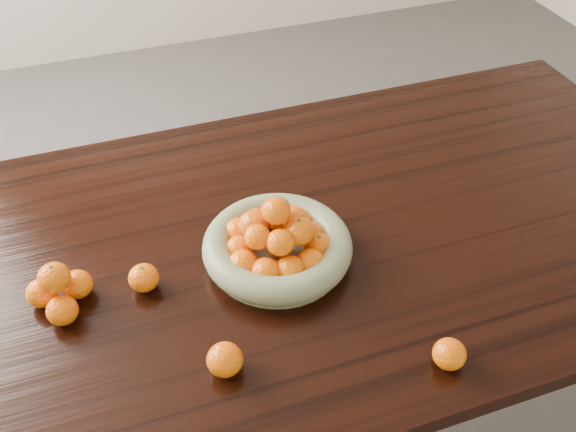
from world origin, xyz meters
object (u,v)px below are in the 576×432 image
object	(u,v)px
fruit_bowl	(277,245)
orange_pyramid	(59,291)
loose_orange_0	(144,278)
dining_table	(295,264)

from	to	relation	value
fruit_bowl	orange_pyramid	world-z (taller)	fruit_bowl
fruit_bowl	loose_orange_0	world-z (taller)	fruit_bowl
loose_orange_0	fruit_bowl	bearing A→B (deg)	-2.19
orange_pyramid	loose_orange_0	size ratio (longest dim) A/B	2.09
orange_pyramid	loose_orange_0	xyz separation A→B (m)	(0.16, -0.01, -0.01)
dining_table	loose_orange_0	world-z (taller)	loose_orange_0
dining_table	fruit_bowl	size ratio (longest dim) A/B	6.43
orange_pyramid	dining_table	bearing A→B (deg)	4.43
dining_table	fruit_bowl	world-z (taller)	fruit_bowl
dining_table	fruit_bowl	bearing A→B (deg)	-137.67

